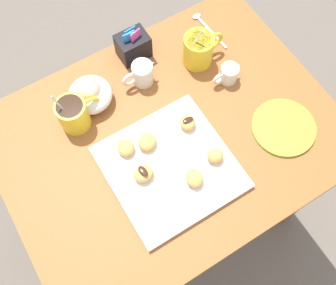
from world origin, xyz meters
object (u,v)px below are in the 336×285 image
object	(u,v)px
dining_table	(169,156)
beignet_2	(126,148)
sugar_caddy	(133,46)
cream_pitcher_white	(142,73)
pastry_plate_square	(170,167)
beignet_1	(143,174)
ice_cream_bowl	(90,94)
saucer_lime_left	(284,127)
beignet_0	(146,141)
beignet_4	(194,178)
beignet_5	(188,123)
coffee_mug_yellow_right	(199,49)
coffee_mug_yellow_left	(74,113)
beignet_3	(215,156)
chocolate_sauce_pitcher	(229,73)

from	to	relation	value
dining_table	beignet_2	bearing A→B (deg)	172.82
sugar_caddy	cream_pitcher_white	bearing A→B (deg)	-104.59
pastry_plate_square	cream_pitcher_white	distance (m)	0.29
dining_table	beignet_2	distance (m)	0.23
pastry_plate_square	sugar_caddy	world-z (taller)	sugar_caddy
beignet_1	beignet_2	xyz separation A→B (m)	(-0.00, 0.09, -0.00)
ice_cream_bowl	saucer_lime_left	size ratio (longest dim) A/B	0.70
ice_cream_bowl	beignet_0	world-z (taller)	ice_cream_bowl
dining_table	beignet_0	xyz separation A→B (m)	(-0.07, 0.00, 0.19)
beignet_1	beignet_4	xyz separation A→B (m)	(0.10, -0.08, 0.00)
beignet_2	beignet_5	distance (m)	0.18
coffee_mug_yellow_right	beignet_4	distance (m)	0.39
beignet_2	cream_pitcher_white	bearing A→B (deg)	49.13
beignet_0	sugar_caddy	bearing A→B (deg)	67.08
dining_table	beignet_4	xyz separation A→B (m)	(-0.02, -0.15, 0.19)
saucer_lime_left	beignet_4	size ratio (longest dim) A/B	3.41
saucer_lime_left	dining_table	bearing A→B (deg)	152.14
coffee_mug_yellow_left	beignet_0	world-z (taller)	coffee_mug_yellow_left
beignet_1	beignet_2	world-z (taller)	beignet_1
dining_table	cream_pitcher_white	size ratio (longest dim) A/B	8.76
beignet_3	beignet_1	bearing A→B (deg)	163.12
dining_table	beignet_3	size ratio (longest dim) A/B	21.18
cream_pitcher_white	ice_cream_bowl	distance (m)	0.16
dining_table	beignet_2	size ratio (longest dim) A/B	17.82
pastry_plate_square	cream_pitcher_white	xyz separation A→B (m)	(0.07, 0.27, 0.03)
ice_cream_bowl	beignet_4	bearing A→B (deg)	-72.30
cream_pitcher_white	saucer_lime_left	size ratio (longest dim) A/B	0.59
chocolate_sauce_pitcher	dining_table	bearing A→B (deg)	-164.89
beignet_5	pastry_plate_square	bearing A→B (deg)	-143.22
beignet_0	beignet_4	size ratio (longest dim) A/B	1.01
beignet_2	beignet_4	bearing A→B (deg)	-57.05
beignet_1	coffee_mug_yellow_left	bearing A→B (deg)	107.64
sugar_caddy	beignet_4	bearing A→B (deg)	-98.82
cream_pitcher_white	beignet_5	distance (m)	0.20
beignet_4	coffee_mug_yellow_left	bearing A→B (deg)	119.56
dining_table	beignet_0	distance (m)	0.20
coffee_mug_yellow_left	beignet_3	world-z (taller)	coffee_mug_yellow_left
coffee_mug_yellow_left	sugar_caddy	world-z (taller)	coffee_mug_yellow_left
beignet_0	beignet_5	world-z (taller)	beignet_0
pastry_plate_square	beignet_4	distance (m)	0.08
pastry_plate_square	chocolate_sauce_pitcher	bearing A→B (deg)	27.38
sugar_caddy	beignet_4	distance (m)	0.44
pastry_plate_square	beignet_5	xyz separation A→B (m)	(0.10, 0.08, 0.02)
saucer_lime_left	cream_pitcher_white	bearing A→B (deg)	127.03
coffee_mug_yellow_right	beignet_2	size ratio (longest dim) A/B	2.92
coffee_mug_yellow_left	ice_cream_bowl	bearing A→B (deg)	30.60
beignet_4	beignet_5	distance (m)	0.16
dining_table	beignet_0	size ratio (longest dim) A/B	17.46
sugar_caddy	beignet_2	distance (m)	0.32
coffee_mug_yellow_left	beignet_1	size ratio (longest dim) A/B	2.73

